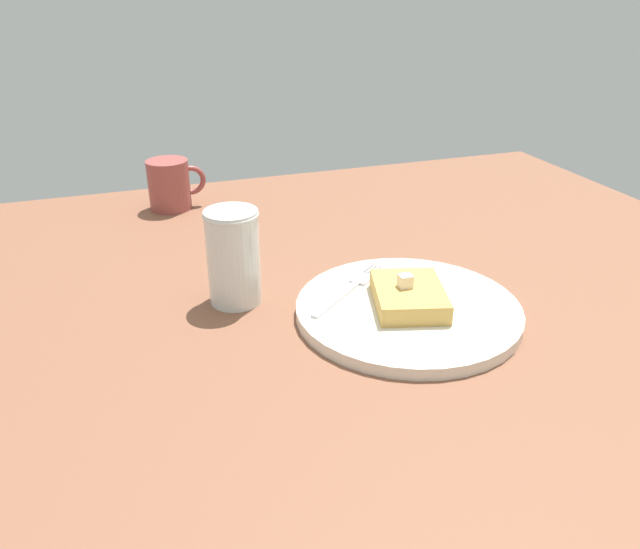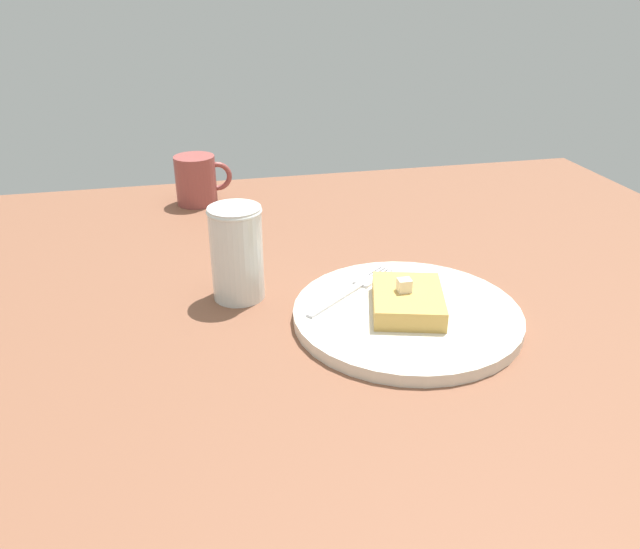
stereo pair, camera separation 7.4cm
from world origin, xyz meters
TOP-DOWN VIEW (x-y plane):
  - table_surface at (0.00, 0.00)cm, footprint 120.44×120.44cm
  - plate at (2.68, 1.19)cm, footprint 26.52×26.52cm
  - toast_slice_center at (2.68, 1.19)cm, footprint 10.45×12.11cm
  - butter_pat_primary at (2.23, 1.44)cm, footprint 1.54×1.39cm
  - fork at (-1.80, 7.49)cm, footprint 13.35×11.17cm
  - syrup_jar at (-15.73, 11.52)cm, footprint 6.63×6.63cm
  - coffee_mug at (-18.97, 47.98)cm, footprint 9.75×6.97cm

SIDE VIEW (x-z plane):
  - table_surface at x=0.00cm, z-range 0.00..2.73cm
  - plate at x=2.68cm, z-range 2.84..4.29cm
  - fork at x=-1.80cm, z-range 4.18..4.54cm
  - toast_slice_center at x=2.68cm, z-range 4.18..6.50cm
  - coffee_mug at x=-18.97cm, z-range 2.75..11.16cm
  - butter_pat_primary at x=2.23cm, z-range 6.50..8.02cm
  - syrup_jar at x=-15.73cm, z-range 2.41..14.22cm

